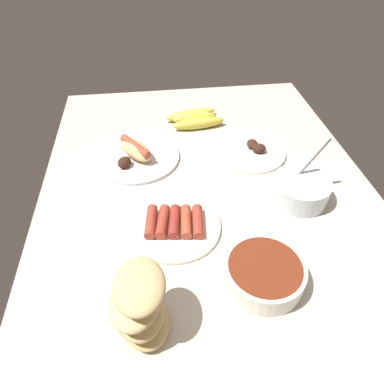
% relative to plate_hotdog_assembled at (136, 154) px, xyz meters
% --- Properties ---
extents(ground_plane, '(1.20, 0.90, 0.03)m').
position_rel_plate_hotdog_assembled_xyz_m(ground_plane, '(-0.16, -0.19, -0.03)').
color(ground_plane, beige).
extents(plate_hotdog_assembled, '(0.25, 0.25, 0.06)m').
position_rel_plate_hotdog_assembled_xyz_m(plate_hotdog_assembled, '(0.00, 0.00, 0.00)').
color(plate_hotdog_assembled, white).
rests_on(plate_hotdog_assembled, ground_plane).
extents(plate_sausages, '(0.22, 0.22, 0.04)m').
position_rel_plate_hotdog_assembled_xyz_m(plate_sausages, '(-0.29, -0.09, -0.01)').
color(plate_sausages, white).
rests_on(plate_sausages, ground_plane).
extents(plate_grilled_meat, '(0.21, 0.21, 0.04)m').
position_rel_plate_hotdog_assembled_xyz_m(plate_grilled_meat, '(-0.02, -0.35, -0.01)').
color(plate_grilled_meat, white).
rests_on(plate_grilled_meat, ground_plane).
extents(bowl_coleslaw, '(0.15, 0.15, 0.16)m').
position_rel_plate_hotdog_assembled_xyz_m(bowl_coleslaw, '(-0.23, -0.42, 0.02)').
color(bowl_coleslaw, silver).
rests_on(bowl_coleslaw, ground_plane).
extents(bread_stack, '(0.13, 0.12, 0.14)m').
position_rel_plate_hotdog_assembled_xyz_m(bread_stack, '(-0.53, -0.01, 0.06)').
color(bread_stack, tan).
rests_on(bread_stack, ground_plane).
extents(banana_bunch, '(0.13, 0.20, 0.04)m').
position_rel_plate_hotdog_assembled_xyz_m(banana_bunch, '(0.18, -0.20, 0.00)').
color(banana_bunch, '#E5D14C').
rests_on(banana_bunch, ground_plane).
extents(bowl_chili, '(0.17, 0.17, 0.05)m').
position_rel_plate_hotdog_assembled_xyz_m(bowl_chili, '(-0.46, -0.26, 0.01)').
color(bowl_chili, white).
rests_on(bowl_chili, ground_plane).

